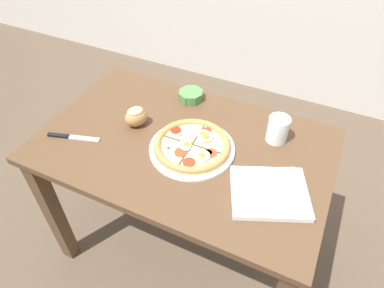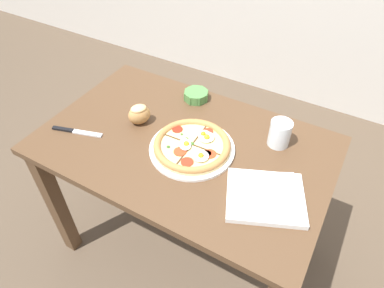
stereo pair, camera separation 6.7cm
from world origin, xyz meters
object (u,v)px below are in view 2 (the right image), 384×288
(napkin_folded, at_px, (266,196))
(knife_main, at_px, (76,132))
(bread_piece_near, at_px, (139,114))
(water_glass, at_px, (280,135))
(dining_table, at_px, (185,164))
(ramekin_bowl, at_px, (196,95))
(pizza, at_px, (192,146))

(napkin_folded, relative_size, knife_main, 1.51)
(knife_main, bearing_deg, bread_piece_near, 27.15)
(napkin_folded, distance_m, water_glass, 0.28)
(napkin_folded, xyz_separation_m, water_glass, (-0.05, 0.28, 0.03))
(dining_table, xyz_separation_m, ramekin_bowl, (-0.10, 0.27, 0.14))
(bread_piece_near, bearing_deg, water_glass, 16.46)
(ramekin_bowl, bearing_deg, bread_piece_near, -115.43)
(dining_table, distance_m, pizza, 0.15)
(bread_piece_near, height_order, water_glass, water_glass)
(pizza, xyz_separation_m, bread_piece_near, (-0.27, 0.03, 0.02))
(bread_piece_near, bearing_deg, ramekin_bowl, 64.57)
(knife_main, bearing_deg, pizza, 0.91)
(napkin_folded, height_order, water_glass, water_glass)
(dining_table, relative_size, pizza, 3.46)
(pizza, distance_m, ramekin_bowl, 0.33)
(dining_table, xyz_separation_m, bread_piece_near, (-0.22, 0.02, 0.17))
(napkin_folded, bearing_deg, ramekin_bowl, 141.43)
(pizza, height_order, water_glass, water_glass)
(water_glass, bearing_deg, knife_main, -155.07)
(bread_piece_near, xyz_separation_m, water_glass, (0.54, 0.16, 0.00))
(ramekin_bowl, xyz_separation_m, napkin_folded, (0.47, -0.37, -0.01))
(napkin_folded, bearing_deg, bread_piece_near, 168.73)
(dining_table, relative_size, bread_piece_near, 9.74)
(knife_main, height_order, water_glass, water_glass)
(dining_table, xyz_separation_m, napkin_folded, (0.37, -0.10, 0.14))
(bread_piece_near, height_order, knife_main, bread_piece_near)
(water_glass, bearing_deg, napkin_folded, -79.05)
(napkin_folded, xyz_separation_m, knife_main, (-0.78, -0.06, -0.01))
(dining_table, bearing_deg, knife_main, -158.48)
(dining_table, height_order, pizza, pizza)
(pizza, relative_size, bread_piece_near, 2.81)
(pizza, height_order, napkin_folded, pizza)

